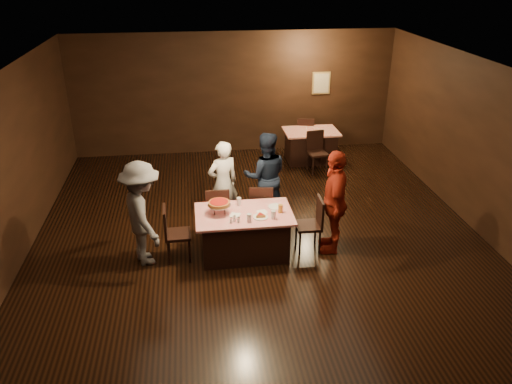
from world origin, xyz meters
TOP-DOWN VIEW (x-y plane):
  - room at (0.00, 0.01)m, footprint 10.00×10.04m
  - main_table at (-0.32, 0.01)m, footprint 1.60×1.00m
  - back_table at (1.77, 4.03)m, footprint 1.30×0.90m
  - chair_far_left at (-0.72, 0.76)m, footprint 0.42×0.42m
  - chair_far_right at (0.08, 0.76)m, footprint 0.48×0.48m
  - chair_end_left at (-1.42, 0.01)m, footprint 0.43×0.43m
  - chair_end_right at (0.78, 0.01)m, footprint 0.43×0.43m
  - chair_back_near at (1.77, 3.33)m, footprint 0.48×0.48m
  - chair_back_far at (1.77, 4.63)m, footprint 0.51×0.51m
  - diner_white_jacket at (-0.58, 1.16)m, footprint 0.69×0.58m
  - diner_navy_hoodie at (0.23, 1.26)m, footprint 0.87×0.69m
  - diner_grey_knit at (-1.95, 0.00)m, footprint 1.01×1.29m
  - diner_red_shirt at (1.18, -0.04)m, footprint 0.67×1.13m
  - pizza_stand at (-0.72, 0.06)m, footprint 0.38×0.38m
  - plate_with_slice at (-0.07, -0.17)m, footprint 0.25×0.25m
  - plate_empty at (0.23, 0.16)m, footprint 0.25×0.25m
  - glass_front_left at (-0.27, -0.29)m, footprint 0.08×0.08m
  - glass_front_right at (0.13, -0.24)m, footprint 0.08×0.08m
  - glass_amber at (0.28, -0.04)m, footprint 0.08×0.08m
  - glass_back at (-0.37, 0.31)m, footprint 0.08×0.08m
  - condiments at (-0.50, -0.27)m, footprint 0.17×0.10m
  - napkin_center at (-0.02, 0.01)m, footprint 0.19×0.19m
  - napkin_left at (-0.47, -0.04)m, footprint 0.21×0.21m

SIDE VIEW (x-z plane):
  - main_table at x=-0.32m, z-range 0.00..0.77m
  - back_table at x=1.77m, z-range 0.00..0.77m
  - chair_far_left at x=-0.72m, z-range 0.00..0.95m
  - chair_far_right at x=0.08m, z-range 0.00..0.95m
  - chair_end_left at x=-1.42m, z-range 0.00..0.95m
  - chair_end_right at x=0.78m, z-range 0.00..0.95m
  - chair_back_near at x=1.77m, z-range 0.00..0.95m
  - chair_back_far at x=1.77m, z-range 0.00..0.95m
  - napkin_center at x=-0.02m, z-range 0.77..0.78m
  - napkin_left at x=-0.47m, z-range 0.77..0.78m
  - plate_empty at x=0.23m, z-range 0.77..0.78m
  - plate_with_slice at x=-0.07m, z-range 0.76..0.83m
  - diner_white_jacket at x=-0.58m, z-range 0.00..1.62m
  - condiments at x=-0.50m, z-range 0.77..0.87m
  - glass_front_left at x=-0.27m, z-range 0.77..0.91m
  - glass_front_right at x=0.13m, z-range 0.77..0.91m
  - glass_amber at x=0.28m, z-range 0.77..0.91m
  - glass_back at x=-0.37m, z-range 0.77..0.91m
  - diner_navy_hoodie at x=0.23m, z-range 0.00..1.72m
  - diner_grey_knit at x=-1.95m, z-range 0.00..1.76m
  - diner_red_shirt at x=1.18m, z-range 0.00..1.81m
  - pizza_stand at x=-0.72m, z-range 0.84..1.06m
  - room at x=0.00m, z-range 0.63..3.65m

